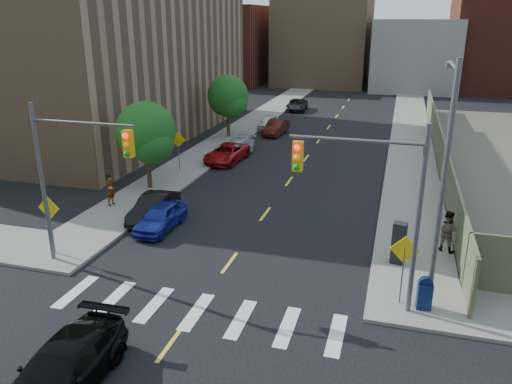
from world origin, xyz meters
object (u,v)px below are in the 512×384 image
Objects in this scene: parked_car_red at (227,153)px; parked_car_silver at (237,148)px; parked_car_white at (268,122)px; parked_car_grey at (297,105)px; parked_car_blue at (160,217)px; payphone at (399,243)px; pedestrian_east at (447,231)px; pedestrian_west at (110,190)px; black_sedan at (62,370)px; parked_car_black at (154,207)px; parked_car_maroon at (276,127)px; mailbox at (425,293)px.

parked_car_red is 1.07× the size of parked_car_silver.
parked_car_white reaches higher than parked_car_grey.
parked_car_white reaches higher than parked_car_blue.
parked_car_red is at bearing 95.22° from parked_car_blue.
parked_car_red is 18.51m from payphone.
pedestrian_east is (13.64, 1.06, 0.46)m from parked_car_blue.
pedestrian_west is (-3.28, -12.70, 0.40)m from parked_car_silver.
parked_car_blue is at bearing -81.30° from parked_car_red.
parked_car_blue is 14.74m from parked_car_silver.
pedestrian_west is at bearing 114.59° from black_sedan.
payphone is (12.54, -1.92, 0.41)m from parked_car_black.
parked_car_white is at bearing 125.43° from parked_car_maroon.
pedestrian_east is at bearing 52.57° from payphone.
parked_car_maroon reaches higher than parked_car_black.
parked_car_black is 13.01m from black_sedan.
mailbox is at bearing -48.89° from parked_car_silver.
parked_car_silver is 19.88m from pedestrian_east.
black_sedan reaches higher than parked_car_white.
parked_car_maroon is 26.12m from payphone.
pedestrian_east is (2.05, 1.85, 0.03)m from payphone.
parked_car_maroon is at bearing -4.91° from pedestrian_west.
parked_car_blue is 2.14× the size of pedestrian_west.
parked_car_black is 0.98× the size of parked_car_maroon.
mailbox is at bearing -61.16° from parked_car_maroon.
parked_car_silver is at bearing -91.19° from parked_car_white.
parked_car_blue is 2.00× the size of pedestrian_east.
pedestrian_east reaches higher than parked_car_maroon.
parked_car_grey is 3.68× the size of mailbox.
parked_car_red is at bearing -8.99° from pedestrian_west.
parked_car_red is 12.13m from parked_car_white.
parked_car_silver is 10.23m from parked_car_white.
parked_car_silver is 1.08× the size of parked_car_maroon.
mailbox reaches higher than parked_car_grey.
parked_car_black is at bearing 23.37° from pedestrian_east.
parked_car_black is (-0.95, 1.13, 0.01)m from parked_car_blue.
parked_car_blue is at bearing 28.07° from pedestrian_east.
parked_car_black is 3.26m from pedestrian_west.
parked_car_maroon is 0.87× the size of parked_car_grey.
mailbox reaches higher than parked_car_black.
parked_car_blue is at bearing -173.47° from payphone.
parked_car_blue is 22.78m from parked_car_maroon.
parked_car_grey is (-0.73, 12.96, -0.02)m from parked_car_maroon.
payphone is 15.91m from pedestrian_west.
black_sedan is 2.79× the size of pedestrian_west.
parked_car_red is 1.16× the size of parked_car_maroon.
parked_car_white is 3.04× the size of mailbox.
parked_car_red is 1.91m from parked_car_silver.
parked_car_maroon is 2.13× the size of pedestrian_east.
parked_car_black is 23.81m from parked_car_white.
parked_car_grey is 38.44m from payphone.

